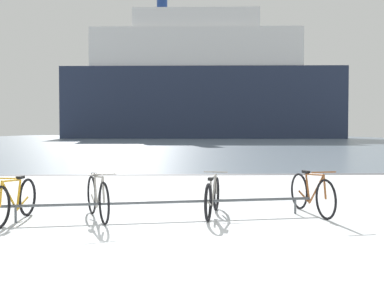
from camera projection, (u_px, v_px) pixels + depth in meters
ground at (172, 142)px, 59.12m from camera, size 80.00×132.00×0.08m
bike_rack at (163, 203)px, 7.83m from camera, size 5.45×0.73×0.31m
bicycle_0 at (15, 201)px, 7.50m from camera, size 0.46×1.71×0.80m
bicycle_1 at (98, 197)px, 7.74m from camera, size 0.71×1.62×0.83m
bicycle_2 at (212, 197)px, 8.06m from camera, size 0.54×1.67×0.76m
bicycle_3 at (312, 194)px, 8.20m from camera, size 0.47×1.73×0.83m
ferry_ship at (201, 86)px, 80.53m from camera, size 49.70×13.35×28.30m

